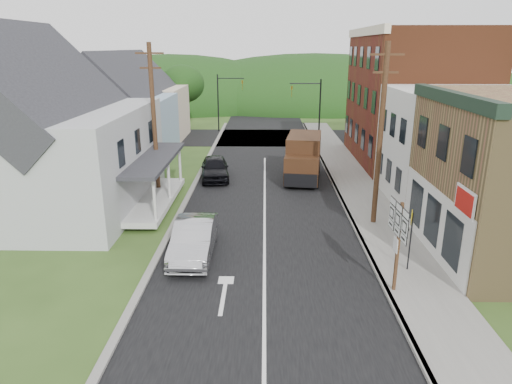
# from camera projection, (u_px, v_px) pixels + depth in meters

# --- Properties ---
(ground) EXTENTS (120.00, 120.00, 0.00)m
(ground) POSITION_uv_depth(u_px,v_px,m) (264.00, 252.00, 20.29)
(ground) COLOR #2D4719
(ground) RESTS_ON ground
(road) EXTENTS (9.00, 90.00, 0.02)m
(road) POSITION_uv_depth(u_px,v_px,m) (265.00, 187.00, 29.82)
(road) COLOR black
(road) RESTS_ON ground
(cross_road) EXTENTS (60.00, 9.00, 0.02)m
(cross_road) POSITION_uv_depth(u_px,v_px,m) (265.00, 138.00, 46.01)
(cross_road) COLOR black
(cross_road) RESTS_ON ground
(sidewalk_right) EXTENTS (2.80, 55.00, 0.15)m
(sidewalk_right) POSITION_uv_depth(u_px,v_px,m) (361.00, 196.00, 27.78)
(sidewalk_right) COLOR slate
(sidewalk_right) RESTS_ON ground
(curb_right) EXTENTS (0.20, 55.00, 0.15)m
(curb_right) POSITION_uv_depth(u_px,v_px,m) (339.00, 196.00, 27.81)
(curb_right) COLOR slate
(curb_right) RESTS_ON ground
(curb_left) EXTENTS (0.30, 55.00, 0.12)m
(curb_left) POSITION_uv_depth(u_px,v_px,m) (189.00, 195.00, 27.98)
(curb_left) COLOR slate
(curb_left) RESTS_ON ground
(storefront_white) EXTENTS (8.00, 7.00, 6.50)m
(storefront_white) POSITION_uv_depth(u_px,v_px,m) (461.00, 147.00, 26.24)
(storefront_white) COLOR silver
(storefront_white) RESTS_ON ground
(storefront_red) EXTENTS (8.00, 12.00, 10.00)m
(storefront_red) POSITION_uv_depth(u_px,v_px,m) (413.00, 98.00, 34.76)
(storefront_red) COLOR #632E17
(storefront_red) RESTS_ON ground
(house_gray) EXTENTS (10.20, 12.24, 8.35)m
(house_gray) POSITION_uv_depth(u_px,v_px,m) (46.00, 133.00, 24.94)
(house_gray) COLOR #AEB0B4
(house_gray) RESTS_ON ground
(house_blue) EXTENTS (7.14, 8.16, 7.28)m
(house_blue) POSITION_uv_depth(u_px,v_px,m) (124.00, 115.00, 35.56)
(house_blue) COLOR #90ACC5
(house_blue) RESTS_ON ground
(house_cream) EXTENTS (7.14, 8.16, 7.28)m
(house_cream) POSITION_uv_depth(u_px,v_px,m) (146.00, 101.00, 44.15)
(house_cream) COLOR beige
(house_cream) RESTS_ON ground
(utility_pole_right) EXTENTS (1.60, 0.26, 9.00)m
(utility_pole_right) POSITION_uv_depth(u_px,v_px,m) (380.00, 135.00, 22.11)
(utility_pole_right) COLOR #472D19
(utility_pole_right) RESTS_ON ground
(utility_pole_left) EXTENTS (1.60, 0.26, 9.00)m
(utility_pole_left) POSITION_uv_depth(u_px,v_px,m) (154.00, 120.00, 26.62)
(utility_pole_left) COLOR #472D19
(utility_pole_left) RESTS_ON ground
(traffic_signal_right) EXTENTS (2.87, 0.20, 6.00)m
(traffic_signal_right) POSITION_uv_depth(u_px,v_px,m) (312.00, 104.00, 41.46)
(traffic_signal_right) COLOR black
(traffic_signal_right) RESTS_ON ground
(traffic_signal_left) EXTENTS (2.87, 0.20, 6.00)m
(traffic_signal_left) POSITION_uv_depth(u_px,v_px,m) (225.00, 96.00, 48.28)
(traffic_signal_left) COLOR black
(traffic_signal_left) RESTS_ON ground
(tree_left_b) EXTENTS (4.80, 4.80, 6.94)m
(tree_left_b) POSITION_uv_depth(u_px,v_px,m) (12.00, 107.00, 30.55)
(tree_left_b) COLOR #382616
(tree_left_b) RESTS_ON ground
(tree_left_c) EXTENTS (5.80, 5.80, 8.41)m
(tree_left_c) POSITION_uv_depth(u_px,v_px,m) (37.00, 82.00, 37.89)
(tree_left_c) COLOR #382616
(tree_left_c) RESTS_ON ground
(tree_left_d) EXTENTS (4.80, 4.80, 6.94)m
(tree_left_d) POSITION_uv_depth(u_px,v_px,m) (182.00, 84.00, 49.45)
(tree_left_d) COLOR #382616
(tree_left_d) RESTS_ON ground
(forested_ridge) EXTENTS (90.00, 30.00, 16.00)m
(forested_ridge) POSITION_uv_depth(u_px,v_px,m) (265.00, 104.00, 72.68)
(forested_ridge) COLOR #1A340F
(forested_ridge) RESTS_ON ground
(silver_sedan) EXTENTS (1.69, 4.79, 1.58)m
(silver_sedan) POSITION_uv_depth(u_px,v_px,m) (194.00, 239.00, 19.74)
(silver_sedan) COLOR #B2B1B6
(silver_sedan) RESTS_ON ground
(dark_sedan) EXTENTS (2.38, 4.73, 1.55)m
(dark_sedan) POSITION_uv_depth(u_px,v_px,m) (215.00, 168.00, 31.37)
(dark_sedan) COLOR black
(dark_sedan) RESTS_ON ground
(delivery_van) EXTENTS (2.88, 5.66, 3.03)m
(delivery_van) POSITION_uv_depth(u_px,v_px,m) (303.00, 158.00, 30.99)
(delivery_van) COLOR #331C0E
(delivery_van) RESTS_ON ground
(route_sign_cluster) EXTENTS (0.21, 1.95, 3.41)m
(route_sign_cluster) POSITION_uv_depth(u_px,v_px,m) (398.00, 234.00, 16.24)
(route_sign_cluster) COLOR #472D19
(route_sign_cluster) RESTS_ON sidewalk_right
(warning_sign) EXTENTS (0.26, 0.68, 2.60)m
(warning_sign) POSITION_uv_depth(u_px,v_px,m) (411.00, 231.00, 17.95)
(warning_sign) COLOR black
(warning_sign) RESTS_ON sidewalk_right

